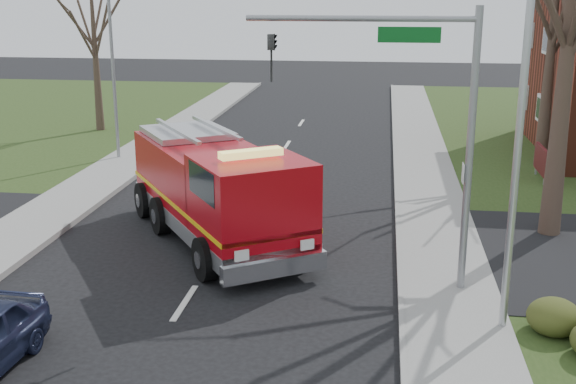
# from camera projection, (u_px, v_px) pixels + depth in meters

# --- Properties ---
(ground) EXTENTS (120.00, 120.00, 0.00)m
(ground) POSITION_uv_depth(u_px,v_px,m) (185.00, 303.00, 17.00)
(ground) COLOR black
(ground) RESTS_ON ground
(sidewalk_right) EXTENTS (2.40, 80.00, 0.15)m
(sidewalk_right) POSITION_uv_depth(u_px,v_px,m) (453.00, 315.00, 16.19)
(sidewalk_right) COLOR gray
(sidewalk_right) RESTS_ON ground
(health_center_sign) EXTENTS (0.12, 2.00, 1.40)m
(health_center_sign) POSITION_uv_depth(u_px,v_px,m) (541.00, 160.00, 27.35)
(health_center_sign) COLOR #4E1215
(health_center_sign) RESTS_ON ground
(bare_tree_far) EXTENTS (5.25, 5.25, 10.50)m
(bare_tree_far) POSITION_uv_depth(u_px,v_px,m) (555.00, 6.00, 28.15)
(bare_tree_far) COLOR #382921
(bare_tree_far) RESTS_ON ground
(bare_tree_left) EXTENTS (4.50, 4.50, 9.00)m
(bare_tree_left) POSITION_uv_depth(u_px,v_px,m) (93.00, 22.00, 35.85)
(bare_tree_left) COLOR #382921
(bare_tree_left) RESTS_ON ground
(traffic_signal_mast) EXTENTS (5.29, 0.18, 6.80)m
(traffic_signal_mast) POSITION_uv_depth(u_px,v_px,m) (416.00, 99.00, 16.49)
(traffic_signal_mast) COLOR gray
(traffic_signal_mast) RESTS_ON ground
(streetlight_pole) EXTENTS (1.48, 0.16, 8.40)m
(streetlight_pole) POSITION_uv_depth(u_px,v_px,m) (517.00, 123.00, 14.38)
(streetlight_pole) COLOR #B7BABF
(streetlight_pole) RESTS_ON ground
(utility_pole_far) EXTENTS (0.14, 0.14, 7.00)m
(utility_pole_far) POSITION_uv_depth(u_px,v_px,m) (114.00, 79.00, 30.27)
(utility_pole_far) COLOR gray
(utility_pole_far) RESTS_ON ground
(fire_engine) EXTENTS (6.70, 8.21, 3.24)m
(fire_engine) POSITION_uv_depth(u_px,v_px,m) (218.00, 193.00, 20.81)
(fire_engine) COLOR #A10710
(fire_engine) RESTS_ON ground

